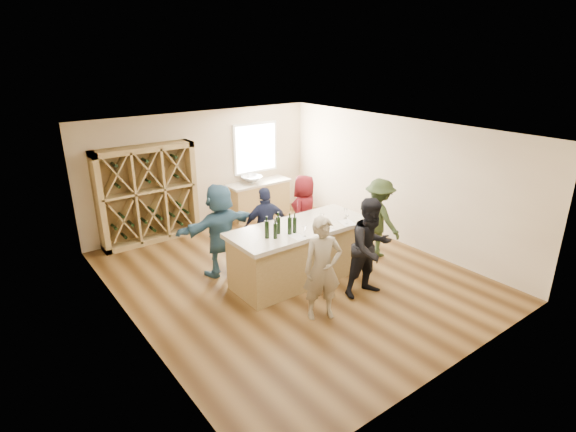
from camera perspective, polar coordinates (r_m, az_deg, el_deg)
floor at (r=8.86m, az=0.26°, el=-7.79°), size 6.00×7.00×0.10m
ceiling at (r=7.92m, az=0.30°, el=11.05°), size 6.00×7.00×0.10m
wall_back at (r=11.19m, az=-10.84°, el=5.86°), size 6.00×0.10×2.80m
wall_front at (r=6.08m, az=21.16°, el=-7.82°), size 6.00×0.10×2.80m
wall_left at (r=7.00m, az=-20.08°, el=-3.92°), size 0.10×7.00×2.80m
wall_right at (r=10.33m, az=13.92°, el=4.41°), size 0.10×7.00×2.80m
window_frame at (r=11.77m, az=-4.17°, el=8.62°), size 1.30×0.06×1.30m
window_pane at (r=11.74m, az=-4.08°, el=8.59°), size 1.18×0.01×1.18m
wine_rack at (r=10.47m, az=-17.37°, el=2.58°), size 2.20×0.45×2.20m
back_counter_base at (r=11.83m, az=-3.71°, el=2.08°), size 1.60×0.58×0.86m
back_counter_top at (r=11.70m, az=-3.76°, el=4.22°), size 1.70×0.62×0.06m
sink at (r=11.56m, az=-4.60°, el=4.63°), size 0.54×0.54×0.19m
faucet at (r=11.69m, az=-5.09°, el=5.09°), size 0.02×0.02×0.30m
tasting_counter_base at (r=8.52m, az=1.48°, el=-4.89°), size 2.60×1.00×1.00m
tasting_counter_top at (r=8.30m, az=1.51°, el=-1.51°), size 2.72×1.12×0.08m
wine_bottle_a at (r=7.70m, az=-2.70°, el=-1.72°), size 0.09×0.09×0.32m
wine_bottle_b at (r=7.69m, az=-1.63°, el=-1.90°), size 0.08×0.08×0.28m
wine_bottle_c at (r=7.89m, az=-1.25°, el=-1.16°), size 0.10×0.10×0.32m
wine_bottle_d at (r=7.86m, az=0.22°, el=-1.25°), size 0.09×0.09×0.31m
wine_bottle_e at (r=7.93m, az=0.85°, el=-1.15°), size 0.09×0.09×0.29m
wine_glass_a at (r=7.79m, az=2.11°, el=-1.95°), size 0.07×0.07×0.19m
wine_glass_b at (r=8.10m, az=4.78°, el=-1.19°), size 0.08×0.08×0.17m
wine_glass_c at (r=8.40m, az=7.51°, el=-0.47°), size 0.09×0.09×0.18m
wine_glass_d at (r=8.37m, az=4.37°, el=-0.35°), size 0.09×0.09×0.20m
wine_glass_e at (r=8.69m, az=7.31°, el=0.33°), size 0.08×0.08×0.20m
tasting_menu_a at (r=7.80m, az=1.18°, el=-2.65°), size 0.20×0.28×0.00m
tasting_menu_b at (r=8.16m, az=4.60°, el=-1.67°), size 0.26×0.34×0.00m
tasting_menu_c at (r=8.50m, az=7.50°, el=-0.85°), size 0.33×0.39×0.00m
person_near_left at (r=7.19m, az=4.41°, el=-6.70°), size 0.76×0.68×1.73m
person_near_right at (r=7.95m, az=10.43°, el=-3.99°), size 0.92×0.58×1.80m
person_server at (r=9.54m, az=11.45°, el=-0.24°), size 0.56×1.11×1.68m
person_far_mid at (r=8.99m, az=-2.79°, el=-1.34°), size 1.04×0.72×1.62m
person_far_right at (r=9.69m, az=2.05°, el=0.43°), size 0.97×0.85×1.66m
person_far_left at (r=8.67m, az=-8.61°, el=-1.70°), size 1.73×0.73×1.82m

